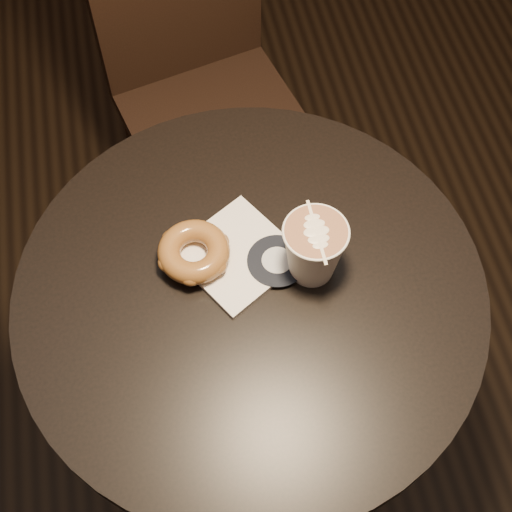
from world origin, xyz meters
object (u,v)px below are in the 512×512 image
at_px(latte_cup, 314,250).
at_px(pastry_bag, 237,255).
at_px(chair, 197,61).
at_px(cafe_table, 251,342).
at_px(doughnut, 194,252).

bearing_deg(latte_cup, pastry_bag, 157.55).
bearing_deg(chair, pastry_bag, -105.87).
distance_m(cafe_table, doughnut, 0.24).
distance_m(cafe_table, chair, 0.69).
bearing_deg(pastry_bag, chair, 56.78).
relative_size(chair, latte_cup, 9.16).
height_order(cafe_table, doughnut, doughnut).
bearing_deg(doughnut, pastry_bag, -4.64).
relative_size(pastry_bag, latte_cup, 1.44).
xyz_separation_m(chair, pastry_bag, (-0.02, -0.63, 0.22)).
distance_m(pastry_bag, latte_cup, 0.12).
relative_size(cafe_table, latte_cup, 7.17).
relative_size(pastry_bag, doughnut, 1.40).
distance_m(chair, pastry_bag, 0.67).
relative_size(cafe_table, doughnut, 6.97).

